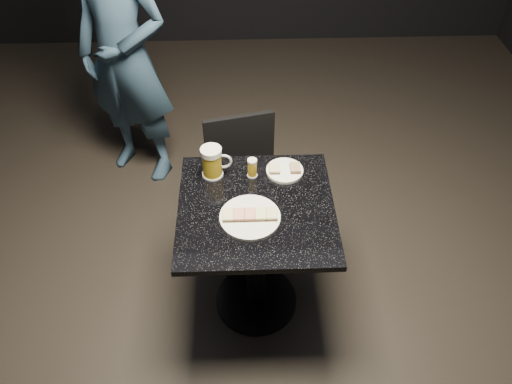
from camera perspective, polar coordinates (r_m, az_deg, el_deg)
floor at (r=2.81m, az=0.01°, el=-12.31°), size 6.00×6.00×0.00m
plate_large at (r=2.17m, az=-0.69°, el=-2.90°), size 0.27×0.27×0.01m
plate_small at (r=2.39m, az=3.29°, el=2.45°), size 0.18×0.18×0.01m
patron at (r=3.16m, az=-14.81°, el=14.85°), size 0.75×0.64×1.73m
table at (r=2.40m, az=0.02°, el=-5.66°), size 0.70×0.70×0.75m
beer_mug at (r=2.33m, az=-4.99°, el=3.44°), size 0.15×0.10×0.16m
beer_tumbler at (r=2.34m, az=-0.43°, el=2.78°), size 0.05×0.05×0.10m
chair at (r=2.71m, az=-1.26°, el=1.12°), size 0.45×0.45×0.86m
canapes_on_plate_large at (r=2.16m, az=-0.70°, el=-2.61°), size 0.24×0.07×0.02m
canapes_on_plate_small at (r=2.38m, az=3.31°, el=2.74°), size 0.15×0.07×0.02m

